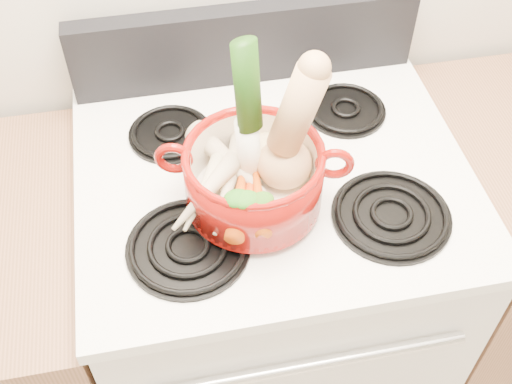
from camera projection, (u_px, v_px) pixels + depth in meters
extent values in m
cube|color=white|center=(269.00, 301.00, 1.64)|extent=(0.76, 0.65, 0.92)
cube|color=white|center=(273.00, 175.00, 1.29)|extent=(0.78, 0.67, 0.03)
cube|color=black|center=(245.00, 44.00, 1.40)|extent=(0.76, 0.05, 0.18)
cylinder|color=silver|center=(310.00, 365.00, 1.18)|extent=(0.60, 0.02, 0.02)
cylinder|color=black|center=(188.00, 246.00, 1.14)|extent=(0.22, 0.22, 0.02)
cylinder|color=black|center=(391.00, 214.00, 1.19)|extent=(0.22, 0.22, 0.02)
cylinder|color=black|center=(170.00, 132.00, 1.33)|extent=(0.17, 0.17, 0.02)
cylinder|color=black|center=(346.00, 109.00, 1.38)|extent=(0.17, 0.17, 0.02)
cylinder|color=maroon|center=(254.00, 177.00, 1.15)|extent=(0.30, 0.30, 0.12)
torus|color=maroon|center=(174.00, 158.00, 1.13)|extent=(0.07, 0.03, 0.07)
torus|color=maroon|center=(335.00, 164.00, 1.12)|extent=(0.07, 0.03, 0.07)
cylinder|color=white|center=(249.00, 117.00, 1.09)|extent=(0.08, 0.09, 0.31)
ellipsoid|color=#D9C585|center=(265.00, 148.00, 1.22)|extent=(0.11, 0.09, 0.05)
cone|color=beige|center=(229.00, 182.00, 1.16)|extent=(0.13, 0.22, 0.06)
cone|color=beige|center=(204.00, 189.00, 1.15)|extent=(0.12, 0.17, 0.05)
cone|color=beige|center=(232.00, 162.00, 1.17)|extent=(0.16, 0.21, 0.06)
cone|color=beige|center=(205.00, 192.00, 1.13)|extent=(0.16, 0.15, 0.05)
cone|color=#C93B0A|center=(250.00, 197.00, 1.15)|extent=(0.08, 0.18, 0.05)
cone|color=#D04C0A|center=(239.00, 201.00, 1.13)|extent=(0.08, 0.17, 0.05)
cone|color=#BE5509|center=(259.00, 199.00, 1.13)|extent=(0.04, 0.16, 0.04)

